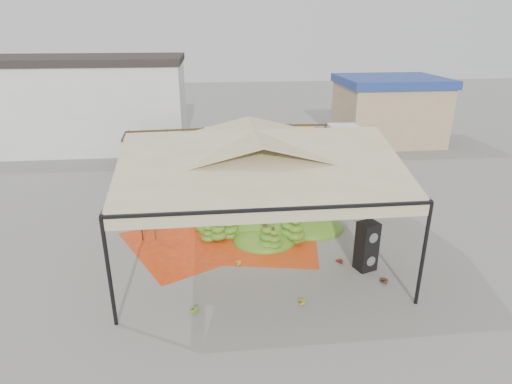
{
  "coord_description": "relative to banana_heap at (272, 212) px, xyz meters",
  "views": [
    {
      "loc": [
        -1.44,
        -13.26,
        7.12
      ],
      "look_at": [
        0.2,
        1.5,
        1.3
      ],
      "focal_mm": 30.0,
      "sensor_mm": 36.0,
      "label": 1
    }
  ],
  "objects": [
    {
      "name": "ground",
      "position": [
        -0.77,
        -1.13,
        -0.62
      ],
      "size": [
        90.0,
        90.0,
        0.0
      ],
      "primitive_type": "plane",
      "color": "slate",
      "rests_on": "ground"
    },
    {
      "name": "hand_yellow_a",
      "position": [
        0.03,
        -4.83,
        -0.52
      ],
      "size": [
        0.46,
        0.38,
        0.2
      ],
      "primitive_type": "ellipsoid",
      "rotation": [
        0.0,
        0.0,
        -0.07
      ],
      "color": "gold",
      "rests_on": "ground"
    },
    {
      "name": "hand_green",
      "position": [
        -2.89,
        -4.83,
        -0.5
      ],
      "size": [
        0.59,
        0.53,
        0.23
      ],
      "primitive_type": "ellipsoid",
      "rotation": [
        0.0,
        0.0,
        -0.3
      ],
      "color": "#537919",
      "rests_on": "ground"
    },
    {
      "name": "banana_leaves",
      "position": [
        -4.47,
        -0.15,
        -0.62
      ],
      "size": [
        0.96,
        1.36,
        3.7
      ],
      "primitive_type": null,
      "color": "#2E721E",
      "rests_on": "ground"
    },
    {
      "name": "speaker_stack",
      "position": [
        2.45,
        -3.25,
        0.18
      ],
      "size": [
        0.71,
        0.66,
        1.59
      ],
      "rotation": [
        0.0,
        0.0,
        0.34
      ],
      "color": "black",
      "rests_on": "ground"
    },
    {
      "name": "hand_yellow_b",
      "position": [
        -1.55,
        -2.6,
        -0.52
      ],
      "size": [
        0.46,
        0.38,
        0.2
      ],
      "primitive_type": "ellipsoid",
      "rotation": [
        0.0,
        0.0,
        0.06
      ],
      "color": "gold",
      "rests_on": "ground"
    },
    {
      "name": "tarp_right",
      "position": [
        -0.53,
        -0.74,
        -0.61
      ],
      "size": [
        4.68,
        4.83,
        0.01
      ],
      "primitive_type": "cube",
      "rotation": [
        0.0,
        0.0,
        -0.19
      ],
      "color": "red",
      "rests_on": "ground"
    },
    {
      "name": "vendor",
      "position": [
        -0.53,
        4.41,
        0.32
      ],
      "size": [
        0.8,
        0.65,
        1.88
      ],
      "primitive_type": "imported",
      "rotation": [
        0.0,
        0.0,
        2.81
      ],
      "color": "gray",
      "rests_on": "ground"
    },
    {
      "name": "tarp_left",
      "position": [
        -2.84,
        -0.76,
        -0.61
      ],
      "size": [
        5.66,
        5.57,
        0.01
      ],
      "primitive_type": "cube",
      "rotation": [
        0.0,
        0.0,
        0.48
      ],
      "color": "#D64A14",
      "rests_on": "ground"
    },
    {
      "name": "banana_heap",
      "position": [
        0.0,
        0.0,
        0.0
      ],
      "size": [
        7.19,
        6.67,
        1.24
      ],
      "primitive_type": "ellipsoid",
      "rotation": [
        0.0,
        0.0,
        -0.42
      ],
      "color": "#447618",
      "rests_on": "ground"
    },
    {
      "name": "canopy_tent",
      "position": [
        -0.77,
        -1.13,
        2.68
      ],
      "size": [
        8.1,
        8.1,
        4.0
      ],
      "color": "black",
      "rests_on": "ground"
    },
    {
      "name": "building_white",
      "position": [
        -10.77,
        12.87,
        2.1
      ],
      "size": [
        14.3,
        6.3,
        5.4
      ],
      "color": "silver",
      "rests_on": "ground"
    },
    {
      "name": "hand_red_b",
      "position": [
        1.7,
        -2.89,
        -0.52
      ],
      "size": [
        0.5,
        0.44,
        0.19
      ],
      "primitive_type": "ellipsoid",
      "rotation": [
        0.0,
        0.0,
        0.25
      ],
      "color": "maroon",
      "rests_on": "ground"
    },
    {
      "name": "hanging_bunches",
      "position": [
        1.82,
        -1.16,
        2.0
      ],
      "size": [
        1.74,
        0.24,
        0.2
      ],
      "color": "#467C19",
      "rests_on": "ground"
    },
    {
      "name": "truck_right",
      "position": [
        3.25,
        7.96,
        0.6
      ],
      "size": [
        5.86,
        2.32,
        1.97
      ],
      "rotation": [
        0.0,
        0.0,
        -0.06
      ],
      "color": "#492C18",
      "rests_on": "ground"
    },
    {
      "name": "truck_left",
      "position": [
        -3.48,
        7.66,
        0.59
      ],
      "size": [
        5.82,
        2.32,
        1.96
      ],
      "rotation": [
        0.0,
        0.0,
        0.07
      ],
      "color": "#483018",
      "rests_on": "ground"
    },
    {
      "name": "hand_red_a",
      "position": [
        2.66,
        -4.1,
        -0.51
      ],
      "size": [
        0.52,
        0.44,
        0.22
      ],
      "primitive_type": "ellipsoid",
      "rotation": [
        0.0,
        0.0,
        -0.11
      ],
      "color": "#532C13",
      "rests_on": "ground"
    },
    {
      "name": "building_tan",
      "position": [
        9.23,
        11.87,
        1.46
      ],
      "size": [
        6.3,
        5.3,
        4.1
      ],
      "color": "tan",
      "rests_on": "ground"
    }
  ]
}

